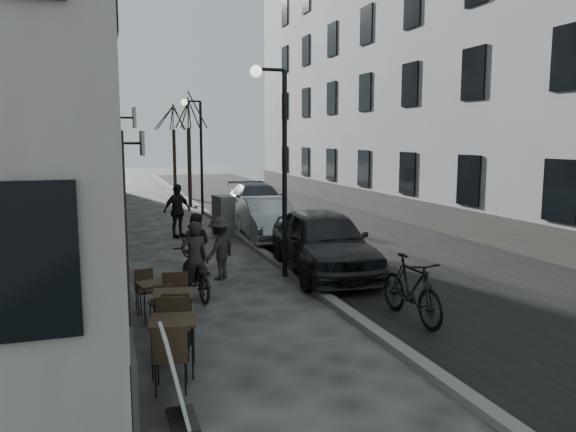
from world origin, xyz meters
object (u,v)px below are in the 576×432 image
bistro_set_c (154,297)px  pedestrian_near (196,244)px  bicycle (195,274)px  tree_near (188,112)px  bistro_set_a (174,340)px  sign_board (176,385)px  utility_cabinet (223,216)px  pedestrian_mid (220,248)px  car_far (257,201)px  streetlamp_far (197,144)px  tree_far (173,117)px  moped (412,289)px  streetlamp_near (278,148)px  bistro_set_b (173,311)px  pedestrian_far (177,211)px  car_near (323,242)px  car_mid (267,219)px

bistro_set_c → pedestrian_near: (1.31, 3.19, 0.36)m
bicycle → pedestrian_near: (0.33, 1.96, 0.28)m
tree_near → bistro_set_c: 18.14m
bistro_set_c → pedestrian_near: size_ratio=0.91×
bistro_set_a → sign_board: size_ratio=1.43×
utility_cabinet → pedestrian_mid: bearing=-111.1°
utility_cabinet → car_far: bearing=52.1°
bicycle → streetlamp_far: bearing=-107.1°
sign_board → bicycle: size_ratio=0.61×
tree_near → pedestrian_near: tree_near is taller
bistro_set_a → tree_far: bearing=93.0°
tree_near → bistro_set_c: size_ratio=4.00×
moped → tree_near: bearing=92.7°
tree_near → bistro_set_a: 20.69m
bistro_set_c → streetlamp_near: bearing=25.0°
bistro_set_b → sign_board: bearing=-86.7°
pedestrian_mid → moped: (2.78, -4.22, -0.14)m
bistro_set_b → pedestrian_far: (1.34, 10.06, 0.42)m
bistro_set_a → pedestrian_near: bearing=88.0°
bistro_set_b → tree_near: bearing=90.2°
sign_board → car_near: (4.47, 6.44, 0.35)m
bistro_set_b → car_near: size_ratio=0.35×
streetlamp_near → tree_far: tree_far is taller
streetlamp_far → bistro_set_c: bearing=-102.6°
pedestrian_far → moped: bearing=-102.1°
tree_near → utility_cabinet: bearing=-91.1°
bistro_set_a → car_mid: (4.32, 10.03, 0.21)m
streetlamp_far → bistro_set_a: streetlamp_far is taller
pedestrian_mid → pedestrian_far: bearing=-131.4°
pedestrian_far → car_near: size_ratio=0.38×
car_far → bistro_set_a: bearing=-107.2°
tree_far → bistro_set_c: 23.94m
tree_far → moped: (1.30, -25.00, -4.05)m
sign_board → bicycle: (1.07, 5.39, 0.03)m
tree_far → bistro_set_a: tree_far is taller
tree_near → car_near: (1.10, -15.06, -3.84)m
utility_cabinet → pedestrian_far: size_ratio=0.77×
streetlamp_far → pedestrian_far: 6.26m
moped → car_far: bearing=85.3°
tree_far → bicycle: size_ratio=2.97×
bistro_set_c → car_mid: size_ratio=0.33×
tree_far → bistro_set_c: tree_far is taller
tree_near → tree_far: same height
streetlamp_near → car_far: bearing=77.7°
tree_far → car_mid: tree_far is taller
bicycle → utility_cabinet: bearing=-114.0°
sign_board → moped: (4.67, 2.49, 0.14)m
tree_far → car_near: size_ratio=1.18×
bistro_set_c → utility_cabinet: utility_cabinet is taller
bicycle → car_mid: size_ratio=0.45×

